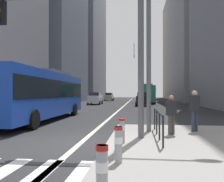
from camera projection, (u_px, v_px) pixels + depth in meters
The scene contains 20 objects.
ground_plane at pixel (121, 108), 28.60m from camera, with size 160.00×160.00×0.00m, color #28282B.
lane_centre_line at pixel (126, 104), 38.53m from camera, with size 0.20×80.00×0.01m, color beige.
office_tower_left_far at pixel (83, 32), 77.75m from camera, with size 11.77×25.57×43.92m, color slate.
office_tower_right_mid at pixel (205, 32), 53.54m from camera, with size 13.56×23.12×31.09m, color #9E9EA3.
office_tower_right_far at pixel (182, 48), 81.60m from camera, with size 10.56×24.63×34.54m, color gray.
city_bus_blue_oncoming at pixel (41, 93), 15.55m from camera, with size 2.73×11.76×3.40m.
city_bus_red_receding at pixel (147, 93), 43.51m from camera, with size 2.81×11.59×3.40m.
city_bus_red_distant at pixel (144, 93), 61.93m from camera, with size 2.89×10.80×3.40m.
car_oncoming_mid at pixel (95, 98), 38.18m from camera, with size 2.17×4.65×1.94m.
car_receding_near at pixel (147, 97), 52.44m from camera, with size 2.12×4.24×1.94m.
car_receding_far at pixel (143, 99), 33.63m from camera, with size 2.13×4.17×1.94m.
car_oncoming_far at pixel (109, 97), 56.84m from camera, with size 2.10×4.32×1.94m.
traffic_signal_gantry at pixel (90, 33), 9.01m from camera, with size 5.82×0.65×6.00m.
street_lamp_post at pixel (149, 13), 10.31m from camera, with size 5.50×0.32×8.00m.
bollard_front at pixel (102, 170), 3.59m from camera, with size 0.20×0.20×0.86m.
bollard_left at pixel (118, 143), 5.62m from camera, with size 0.20×0.20×0.85m.
bollard_right at pixel (122, 129), 7.81m from camera, with size 0.20×0.20×0.81m.
pedestrian_railing at pixel (158, 118), 9.00m from camera, with size 0.06×3.82×0.98m.
pedestrian_waiting at pixel (195, 109), 10.25m from camera, with size 0.45×0.40×1.76m.
pedestrian_far at pixel (171, 113), 9.50m from camera, with size 0.45×0.43×1.56m.
Camera 1 is at (2.07, -8.56, 1.79)m, focal length 38.08 mm.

